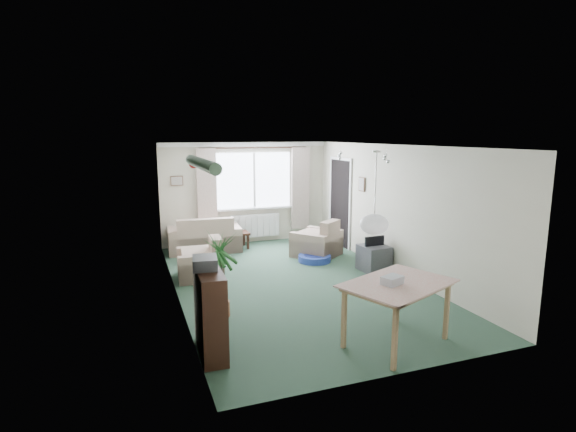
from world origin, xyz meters
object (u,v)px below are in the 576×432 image
object	(u,v)px
sofa	(204,234)
armchair_left	(200,258)
coffee_table	(230,241)
houseplant	(221,276)
bookshelf	(210,312)
pet_bed	(314,258)
tv_cube	(374,258)
armchair_corner	(317,238)
dining_table	(396,314)

from	to	relation	value
sofa	armchair_left	bearing A→B (deg)	81.66
coffee_table	houseplant	size ratio (longest dim) A/B	0.69
bookshelf	houseplant	world-z (taller)	houseplant
coffee_table	pet_bed	world-z (taller)	coffee_table
houseplant	pet_bed	xyz separation A→B (m)	(2.38, 2.14, -0.54)
coffee_table	tv_cube	distance (m)	3.41
sofa	coffee_table	size ratio (longest dim) A/B	1.90
sofa	bookshelf	distance (m)	4.88
tv_cube	pet_bed	distance (m)	1.28
coffee_table	houseplant	world-z (taller)	houseplant
bookshelf	tv_cube	bearing A→B (deg)	34.00
coffee_table	armchair_corner	bearing A→B (deg)	-37.39
coffee_table	dining_table	distance (m)	5.43
coffee_table	tv_cube	size ratio (longest dim) A/B	1.54
armchair_corner	dining_table	xyz separation A→B (m)	(-0.72, -4.12, -0.01)
armchair_left	armchair_corner	bearing A→B (deg)	107.84
coffee_table	pet_bed	distance (m)	2.14
coffee_table	dining_table	world-z (taller)	dining_table
sofa	pet_bed	size ratio (longest dim) A/B	2.37
dining_table	sofa	bearing A→B (deg)	105.47
pet_bed	armchair_corner	bearing A→B (deg)	61.48
armchair_corner	pet_bed	bearing A→B (deg)	24.37
sofa	houseplant	xyz separation A→B (m)	(-0.40, -3.76, 0.21)
armchair_left	houseplant	xyz separation A→B (m)	(0.00, -1.89, 0.23)
armchair_corner	coffee_table	size ratio (longest dim) A/B	1.07
pet_bed	armchair_left	bearing A→B (deg)	-174.02
sofa	bookshelf	xyz separation A→B (m)	(-0.74, -4.83, 0.12)
sofa	armchair_corner	distance (m)	2.52
bookshelf	sofa	bearing A→B (deg)	83.05
dining_table	tv_cube	size ratio (longest dim) A/B	2.29
armchair_corner	dining_table	world-z (taller)	armchair_corner
armchair_corner	dining_table	bearing A→B (deg)	43.04
armchair_left	pet_bed	size ratio (longest dim) A/B	1.24
coffee_table	sofa	bearing A→B (deg)	180.00
coffee_table	dining_table	size ratio (longest dim) A/B	0.67
houseplant	dining_table	distance (m)	2.47
houseplant	dining_table	bearing A→B (deg)	-40.19
tv_cube	houseplant	bearing A→B (deg)	-163.34
sofa	houseplant	size ratio (longest dim) A/B	1.31
armchair_left	pet_bed	distance (m)	2.41
armchair_corner	tv_cube	xyz separation A→B (m)	(0.60, -1.36, -0.15)
dining_table	pet_bed	world-z (taller)	dining_table
bookshelf	pet_bed	world-z (taller)	bookshelf
coffee_table	dining_table	xyz separation A→B (m)	(0.89, -5.35, 0.20)
bookshelf	pet_bed	bearing A→B (deg)	51.39
bookshelf	tv_cube	size ratio (longest dim) A/B	1.91
bookshelf	dining_table	world-z (taller)	bookshelf
bookshelf	tv_cube	xyz separation A→B (m)	(3.54, 2.23, -0.27)
armchair_left	houseplant	bearing A→B (deg)	3.97
coffee_table	armchair_left	bearing A→B (deg)	-117.78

